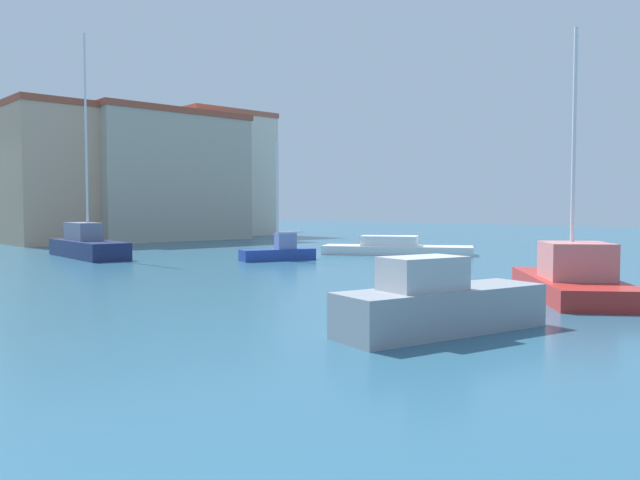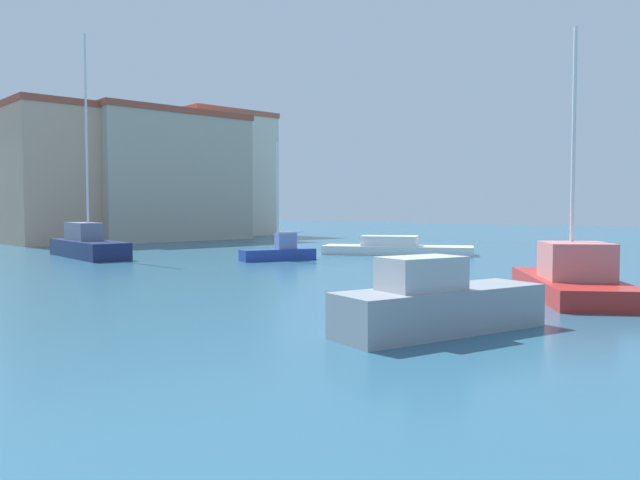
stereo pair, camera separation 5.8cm
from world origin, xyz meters
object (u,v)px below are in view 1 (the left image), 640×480
(sailboat_red_inner_mooring, at_px, (573,278))
(sailboat_navy_distant_east, at_px, (87,244))
(sailboat_blue_behind_lamppost, at_px, (279,251))
(motorboat_grey_distant_north, at_px, (439,304))
(motorboat_white_near_pier, at_px, (395,248))

(sailboat_red_inner_mooring, xyz_separation_m, sailboat_navy_distant_east, (-4.76, 25.94, 0.12))
(sailboat_blue_behind_lamppost, bearing_deg, sailboat_red_inner_mooring, -96.46)
(sailboat_navy_distant_east, bearing_deg, sailboat_red_inner_mooring, -79.59)
(sailboat_blue_behind_lamppost, height_order, sailboat_navy_distant_east, sailboat_navy_distant_east)
(sailboat_navy_distant_east, bearing_deg, sailboat_blue_behind_lamppost, -53.07)
(sailboat_blue_behind_lamppost, xyz_separation_m, motorboat_grey_distant_north, (-9.64, -17.70, 0.12))
(motorboat_white_near_pier, relative_size, sailboat_navy_distant_east, 0.69)
(sailboat_blue_behind_lamppost, height_order, motorboat_white_near_pier, sailboat_blue_behind_lamppost)
(motorboat_grey_distant_north, distance_m, sailboat_navy_distant_east, 26.77)
(motorboat_grey_distant_north, xyz_separation_m, sailboat_red_inner_mooring, (7.71, 0.67, -0.03))
(sailboat_blue_behind_lamppost, bearing_deg, motorboat_white_near_pier, -10.34)
(motorboat_grey_distant_north, distance_m, sailboat_red_inner_mooring, 7.74)
(sailboat_red_inner_mooring, distance_m, motorboat_white_near_pier, 18.38)
(sailboat_blue_behind_lamppost, relative_size, motorboat_grey_distant_north, 1.17)
(sailboat_blue_behind_lamppost, xyz_separation_m, sailboat_navy_distant_east, (-6.69, 8.91, 0.21))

